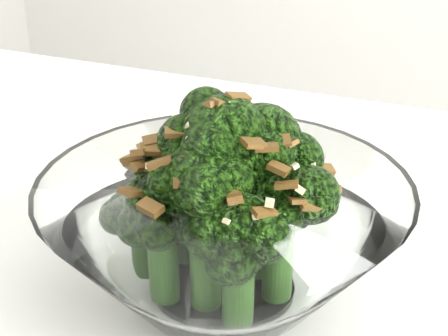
% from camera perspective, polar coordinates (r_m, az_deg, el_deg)
% --- Properties ---
extents(broccoli_dish, '(0.24, 0.24, 0.15)m').
position_cam_1_polar(broccoli_dish, '(0.45, -0.08, -5.02)').
color(broccoli_dish, white).
rests_on(broccoli_dish, table).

